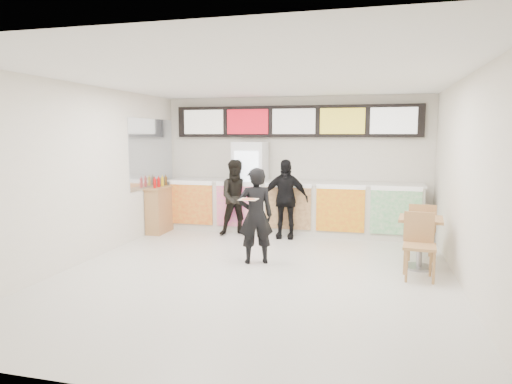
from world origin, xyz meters
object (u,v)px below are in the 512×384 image
(customer_mid, at_px, (285,199))
(cafe_table, at_px, (420,233))
(service_counter, at_px, (291,207))
(condiment_ledge, at_px, (161,209))
(customer_left, at_px, (237,198))
(customer_main, at_px, (256,216))
(drinks_fridge, at_px, (250,186))

(customer_mid, relative_size, cafe_table, 0.96)
(service_counter, height_order, condiment_ledge, condiment_ledge)
(cafe_table, bearing_deg, condiment_ledge, 169.97)
(cafe_table, bearing_deg, customer_left, 161.37)
(service_counter, bearing_deg, customer_main, -93.51)
(cafe_table, bearing_deg, customer_mid, 153.14)
(drinks_fridge, relative_size, customer_mid, 1.21)
(drinks_fridge, height_order, cafe_table, drinks_fridge)
(customer_left, height_order, customer_mid, customer_mid)
(customer_main, height_order, condiment_ledge, customer_main)
(cafe_table, bearing_deg, service_counter, 144.91)
(drinks_fridge, xyz_separation_m, cafe_table, (3.43, -2.19, -0.42))
(customer_mid, bearing_deg, customer_main, -96.85)
(drinks_fridge, height_order, customer_mid, drinks_fridge)
(customer_main, bearing_deg, drinks_fridge, -95.29)
(service_counter, bearing_deg, condiment_ledge, -166.94)
(customer_left, height_order, condiment_ledge, customer_left)
(service_counter, xyz_separation_m, cafe_table, (2.50, -2.17, 0.01))
(service_counter, relative_size, customer_left, 3.41)
(condiment_ledge, bearing_deg, cafe_table, -15.95)
(customer_mid, distance_m, cafe_table, 3.02)
(service_counter, height_order, drinks_fridge, drinks_fridge)
(drinks_fridge, relative_size, customer_left, 1.23)
(drinks_fridge, bearing_deg, customer_main, -72.95)
(condiment_ledge, bearing_deg, customer_left, 3.66)
(customer_mid, bearing_deg, cafe_table, -36.14)
(cafe_table, bearing_deg, customer_main, -166.52)
(customer_main, distance_m, condiment_ledge, 3.27)
(service_counter, height_order, customer_left, customer_left)
(customer_main, xyz_separation_m, cafe_table, (2.65, 0.35, -0.23))
(drinks_fridge, distance_m, customer_left, 0.60)
(customer_main, distance_m, customer_mid, 1.99)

